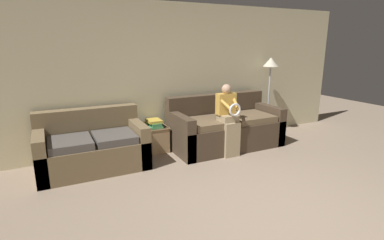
{
  "coord_description": "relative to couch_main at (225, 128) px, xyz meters",
  "views": [
    {
      "loc": [
        -2.19,
        -1.94,
        1.85
      ],
      "look_at": [
        -0.33,
        1.83,
        0.78
      ],
      "focal_mm": 28.0,
      "sensor_mm": 36.0,
      "label": 1
    }
  ],
  "objects": [
    {
      "name": "floor_lamp",
      "position": [
        1.21,
        0.27,
        0.98
      ],
      "size": [
        0.31,
        0.31,
        1.59
      ],
      "color": "#2D2B28",
      "rests_on": "ground_plane"
    },
    {
      "name": "wall_back",
      "position": [
        -0.69,
        0.55,
        0.93
      ],
      "size": [
        7.43,
        0.06,
        2.55
      ],
      "color": "beige",
      "rests_on": "ground_plane"
    },
    {
      "name": "couch_side",
      "position": [
        -2.34,
        0.04,
        -0.02
      ],
      "size": [
        1.56,
        0.89,
        0.88
      ],
      "color": "brown",
      "rests_on": "ground_plane"
    },
    {
      "name": "ground_plane",
      "position": [
        -0.69,
        -2.53,
        -0.34
      ],
      "size": [
        14.0,
        14.0,
        0.0
      ],
      "primitive_type": "plane",
      "color": "gray"
    },
    {
      "name": "child_left_seated",
      "position": [
        -0.19,
        -0.39,
        0.32
      ],
      "size": [
        0.34,
        0.37,
        1.2
      ],
      "color": "tan",
      "rests_on": "ground_plane"
    },
    {
      "name": "couch_main",
      "position": [
        0.0,
        0.0,
        0.0
      ],
      "size": [
        2.0,
        0.93,
        0.93
      ],
      "color": "#473828",
      "rests_on": "ground_plane"
    },
    {
      "name": "side_shelf",
      "position": [
        -1.26,
        0.3,
        -0.11
      ],
      "size": [
        0.44,
        0.4,
        0.45
      ],
      "color": "tan",
      "rests_on": "ground_plane"
    },
    {
      "name": "book_stack",
      "position": [
        -1.26,
        0.3,
        0.17
      ],
      "size": [
        0.25,
        0.31,
        0.13
      ],
      "color": "#3D8451",
      "rests_on": "side_shelf"
    }
  ]
}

